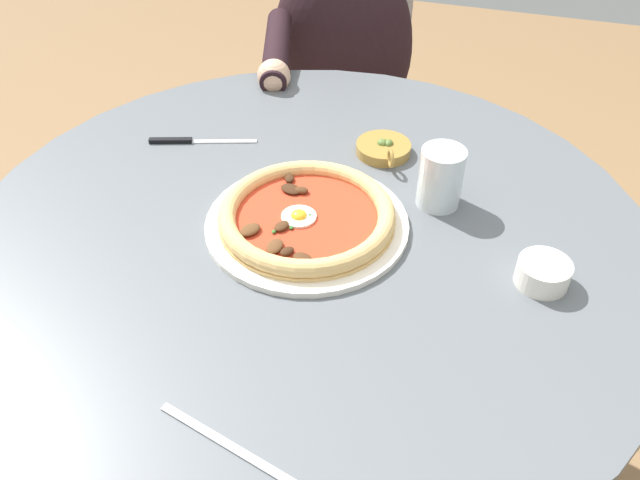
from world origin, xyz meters
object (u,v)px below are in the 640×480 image
Objects in this scene: dining_table at (308,282)px; cafe_chair_diner at (344,90)px; fork_utensil at (227,444)px; diner_person at (340,122)px; ramekin_capers at (543,272)px; pizza_on_plate at (308,219)px; water_glass at (440,181)px; steak_knife at (187,141)px; olive_pan at (384,148)px.

cafe_chair_diner is at bearing -168.48° from dining_table.
diner_person reaches higher than fork_utensil.
diner_person reaches higher than ramekin_capers.
pizza_on_plate is 0.22m from water_glass.
pizza_on_plate reaches higher than steak_knife.
ramekin_capers is at bearing 87.16° from pizza_on_plate.
ramekin_capers is 0.63× the size of olive_pan.
olive_pan is 0.10× the size of diner_person.
cafe_chair_diner reaches higher than pizza_on_plate.
steak_knife is at bearing -8.45° from cafe_chair_diner.
pizza_on_plate is 0.37× the size of cafe_chair_diner.
fork_utensil is 1.18m from diner_person.
dining_table is 0.95× the size of diner_person.
cafe_chair_diner is (-0.88, -0.18, -0.25)m from pizza_on_plate.
water_glass is 0.84× the size of olive_pan.
diner_person reaches higher than olive_pan.
olive_pan is at bearing -131.98° from ramekin_capers.
pizza_on_plate is at bearing 59.73° from steak_knife.
diner_person is at bearing -156.63° from olive_pan.
dining_table is 0.91m from cafe_chair_diner.
steak_knife is at bearing -106.27° from ramekin_capers.
water_glass is 0.89m from cafe_chair_diner.
pizza_on_plate is at bearing -92.84° from ramekin_capers.
cafe_chair_diner is (-0.88, -0.18, -0.12)m from dining_table.
pizza_on_plate reaches higher than dining_table.
diner_person is (-0.58, 0.13, -0.26)m from steak_knife.
fork_utensil is at bearing 4.33° from pizza_on_plate.
pizza_on_plate is 2.67× the size of olive_pan.
pizza_on_plate is at bearing 11.71° from cafe_chair_diner.
dining_table is 9.11× the size of olive_pan.
olive_pan is at bearing 165.16° from pizza_on_plate.
ramekin_capers is at bearing 30.54° from cafe_chair_diner.
fork_utensil is (0.55, 0.32, -0.00)m from steak_knife.
cafe_chair_diner reaches higher than steak_knife.
diner_person is at bearing -168.13° from pizza_on_plate.
water_glass is 0.52× the size of steak_knife.
cafe_chair_diner is (-0.90, -0.53, -0.26)m from ramekin_capers.
water_glass reaches higher than pizza_on_plate.
water_glass reaches higher than fork_utensil.
fork_utensil is at bearing 9.35° from diner_person.
olive_pan is 0.14× the size of cafe_chair_diner.
steak_knife is 0.17× the size of diner_person.
ramekin_capers is 0.41× the size of fork_utensil.
pizza_on_plate is 1.65× the size of steak_knife.
dining_table is 5.90× the size of fork_utensil.
fork_utensil is at bearing -41.03° from ramekin_capers.
fork_utensil is 0.22× the size of cafe_chair_diner.
diner_person is (-0.75, -0.15, -0.14)m from dining_table.
water_glass is at bearing 123.19° from dining_table.
water_glass is 1.32× the size of ramekin_capers.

